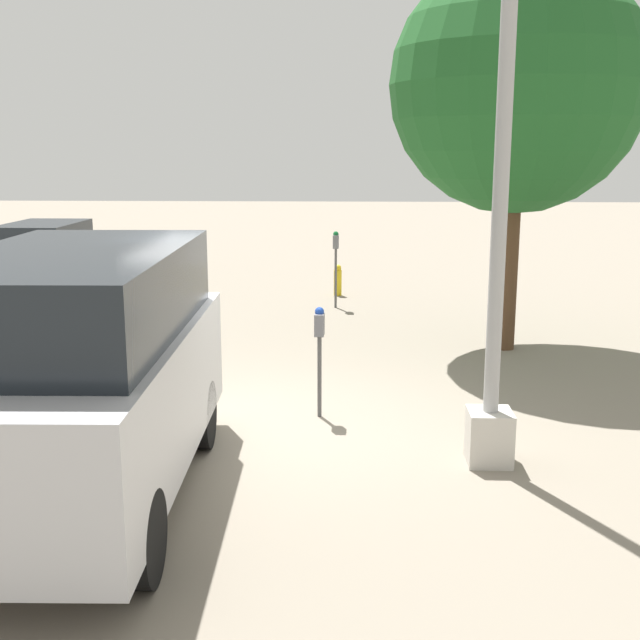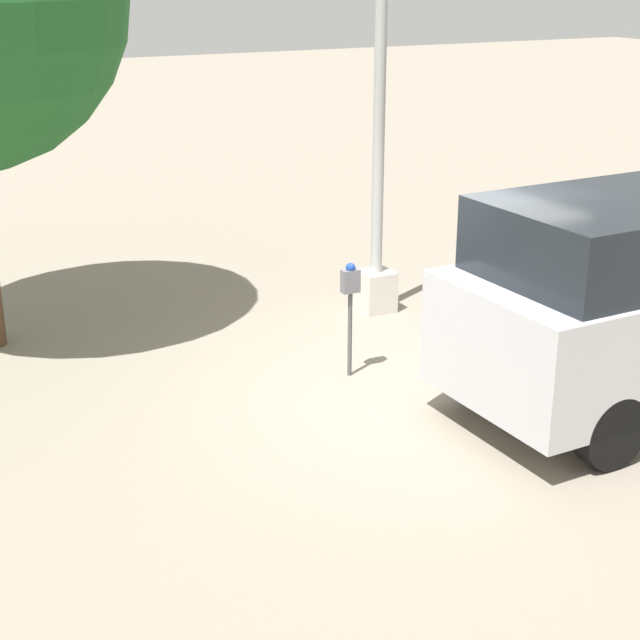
{
  "view_description": "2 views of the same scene",
  "coord_description": "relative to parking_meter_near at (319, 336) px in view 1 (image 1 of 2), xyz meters",
  "views": [
    {
      "loc": [
        8.61,
        0.98,
        3.13
      ],
      "look_at": [
        -0.53,
        0.61,
        1.17
      ],
      "focal_mm": 45.0,
      "sensor_mm": 36.0,
      "label": 1
    },
    {
      "loc": [
        -5.44,
        -8.37,
        4.42
      ],
      "look_at": [
        -0.9,
        0.54,
        0.75
      ],
      "focal_mm": 55.0,
      "sensor_mm": 36.0,
      "label": 2
    }
  ],
  "objects": [
    {
      "name": "ground_plane",
      "position": [
        0.5,
        -0.6,
        -0.98
      ],
      "size": [
        80.0,
        80.0,
        0.0
      ],
      "primitive_type": "plane",
      "color": "gray"
    },
    {
      "name": "lamp_post",
      "position": [
        1.37,
        1.78,
        0.88
      ],
      "size": [
        0.44,
        0.44,
        5.92
      ],
      "color": "beige",
      "rests_on": "ground"
    },
    {
      "name": "street_tree",
      "position": [
        -3.44,
        2.81,
        3.06
      ],
      "size": [
        3.82,
        3.82,
        5.97
      ],
      "color": "#513823",
      "rests_on": "ground"
    },
    {
      "name": "parking_meter_far",
      "position": [
        -6.69,
        0.04,
        0.15
      ],
      "size": [
        0.2,
        0.12,
        1.53
      ],
      "rotation": [
        0.0,
        0.0,
        -0.03
      ],
      "color": "#4C4C4C",
      "rests_on": "ground"
    },
    {
      "name": "car_distant",
      "position": [
        -10.24,
        -7.15,
        -0.25
      ],
      "size": [
        4.61,
        1.8,
        1.36
      ],
      "rotation": [
        0.0,
        0.0,
        3.13
      ],
      "color": "#B7B2A8",
      "rests_on": "ground"
    },
    {
      "name": "parked_van",
      "position": [
        2.43,
        -2.05,
        0.24
      ],
      "size": [
        4.51,
        2.12,
        2.27
      ],
      "rotation": [
        0.0,
        0.0,
        0.03
      ],
      "color": "#B2B2B7",
      "rests_on": "ground"
    },
    {
      "name": "parking_meter_near",
      "position": [
        0.0,
        0.0,
        0.0
      ],
      "size": [
        0.2,
        0.12,
        1.33
      ],
      "rotation": [
        0.0,
        0.0,
        -0.03
      ],
      "color": "#4C4C4C",
      "rests_on": "ground"
    },
    {
      "name": "fire_hydrant",
      "position": [
        -8.06,
        0.06,
        -0.64
      ],
      "size": [
        0.17,
        0.17,
        0.68
      ],
      "color": "gold",
      "rests_on": "ground"
    }
  ]
}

